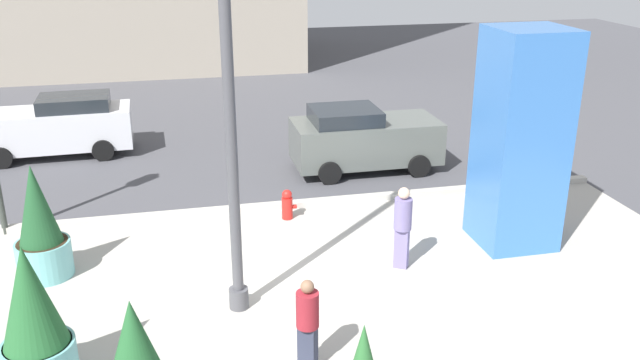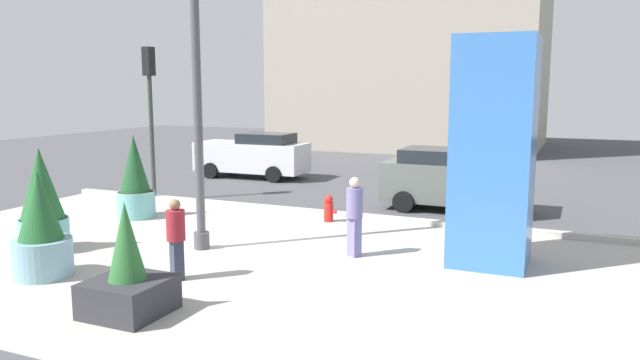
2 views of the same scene
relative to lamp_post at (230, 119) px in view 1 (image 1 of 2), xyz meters
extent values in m
plane|color=#47474C|center=(1.03, 5.31, -3.62)|extent=(60.00, 60.00, 0.00)
cube|color=#ADA89E|center=(1.03, -0.69, -3.62)|extent=(18.00, 10.00, 0.02)
cube|color=#B7B2A8|center=(1.03, 4.43, -3.54)|extent=(18.00, 0.24, 0.16)
cylinder|color=#4C4C51|center=(0.00, 0.00, -3.42)|extent=(0.36, 0.36, 0.40)
cylinder|color=#4C4C51|center=(0.00, 0.00, -0.07)|extent=(0.20, 0.20, 7.10)
cube|color=#3870BC|center=(6.24, 1.49, -1.26)|extent=(1.57, 1.57, 4.73)
cylinder|color=#382819|center=(-3.18, -1.57, -2.89)|extent=(1.00, 1.00, 0.04)
cone|color=#235B2D|center=(-3.18, -1.57, -2.06)|extent=(0.96, 0.96, 1.62)
cone|color=#235B2D|center=(-1.66, -2.97, -2.19)|extent=(0.86, 0.86, 1.35)
cylinder|color=#6BB2B2|center=(-3.66, 2.08, -3.24)|extent=(1.07, 1.07, 0.76)
cylinder|color=#382819|center=(-3.66, 2.08, -2.89)|extent=(0.99, 0.99, 0.04)
cone|color=#1E4C28|center=(-3.66, 2.08, -2.06)|extent=(0.83, 0.83, 1.61)
cylinder|color=red|center=(1.58, 3.78, -3.35)|extent=(0.26, 0.26, 0.55)
sphere|color=red|center=(1.58, 3.78, -2.99)|extent=(0.24, 0.24, 0.24)
cylinder|color=red|center=(1.75, 3.78, -3.32)|extent=(0.12, 0.10, 0.10)
cube|color=silver|center=(-4.49, 10.06, -2.77)|extent=(4.63, 1.84, 1.16)
cube|color=#1E2328|center=(-3.81, 10.08, -1.99)|extent=(2.10, 1.56, 0.40)
cylinder|color=black|center=(-5.89, 9.17, -3.30)|extent=(0.65, 0.24, 0.64)
cylinder|color=black|center=(-5.94, 10.87, -3.30)|extent=(0.65, 0.24, 0.64)
cylinder|color=black|center=(-3.05, 9.25, -3.30)|extent=(0.65, 0.24, 0.64)
cylinder|color=black|center=(-3.10, 10.96, -3.30)|extent=(0.65, 0.24, 0.64)
cube|color=#565B56|center=(4.41, 6.79, -2.77)|extent=(4.15, 1.90, 1.17)
cube|color=#1E2328|center=(3.79, 6.79, -1.98)|extent=(1.87, 1.67, 0.40)
cylinder|color=black|center=(5.70, 7.74, -3.30)|extent=(0.64, 0.22, 0.64)
cylinder|color=black|center=(5.70, 5.84, -3.30)|extent=(0.64, 0.22, 0.64)
cylinder|color=black|center=(3.12, 7.74, -3.30)|extent=(0.64, 0.22, 0.64)
cylinder|color=black|center=(3.12, 5.84, -3.30)|extent=(0.64, 0.22, 0.64)
cube|color=#33384C|center=(0.87, -2.07, -3.23)|extent=(0.34, 0.32, 0.79)
cylinder|color=maroon|center=(0.87, -2.07, -2.54)|extent=(0.50, 0.50, 0.59)
sphere|color=#8C664C|center=(0.87, -2.07, -2.14)|extent=(0.21, 0.21, 0.21)
cube|color=slate|center=(3.44, 0.84, -3.19)|extent=(0.34, 0.32, 0.88)
cylinder|color=slate|center=(3.44, 0.84, -2.42)|extent=(0.50, 0.50, 0.66)
sphere|color=beige|center=(3.44, 0.84, -1.97)|extent=(0.24, 0.24, 0.24)
camera|label=1|loc=(-0.93, -10.87, 3.01)|focal=37.76mm
camera|label=2|loc=(7.96, -11.33, 0.11)|focal=34.04mm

